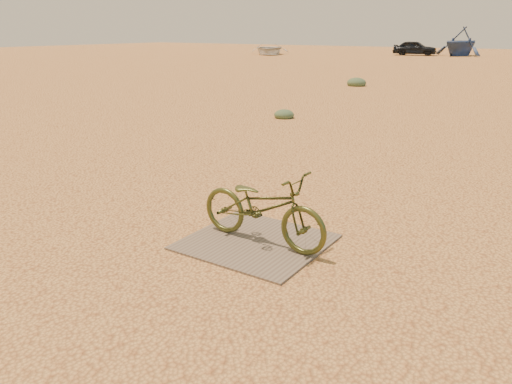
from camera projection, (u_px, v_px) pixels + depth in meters
The scene contains 8 objects.
ground at pixel (324, 239), 5.48m from camera, with size 120.00×120.00×0.00m, color #E2A657.
plywood_board at pixel (256, 242), 5.36m from camera, with size 1.41×1.34×0.02m, color #70624D.
bicycle at pixel (263, 207), 5.21m from camera, with size 0.53×1.52×0.80m, color #43481D.
car at pixel (415, 48), 43.03m from camera, with size 1.45×3.61×1.23m, color black.
boat_near_left at pixel (269, 49), 44.28m from camera, with size 3.40×4.76×0.99m, color beige.
boat_far_left at pixel (461, 41), 42.06m from camera, with size 3.93×4.55×2.39m, color #364D7B.
kale_a at pixel (284, 118), 12.88m from camera, with size 0.51×0.51×0.28m, color #586D49.
kale_c at pixel (356, 86), 20.13m from camera, with size 0.77×0.77×0.42m, color #586D49.
Camera 1 is at (2.16, -4.62, 2.19)m, focal length 35.00 mm.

